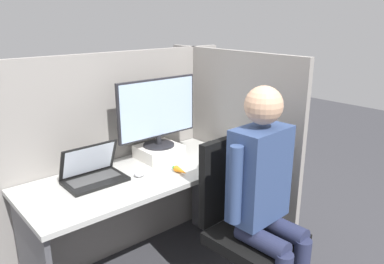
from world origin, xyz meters
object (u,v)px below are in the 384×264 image
object	(u,v)px
laptop	(93,174)
person	(266,189)
monitor	(158,111)
office_chair	(244,220)
stapler	(214,147)
carrot_toy	(181,171)
paper_box	(159,152)

from	to	relation	value
laptop	person	world-z (taller)	person
monitor	office_chair	world-z (taller)	monitor
office_chair	stapler	bearing A→B (deg)	62.24
laptop	carrot_toy	distance (m)	0.53
laptop	office_chair	world-z (taller)	office_chair
carrot_toy	person	world-z (taller)	person
person	carrot_toy	bearing A→B (deg)	105.91
carrot_toy	person	distance (m)	0.57
monitor	carrot_toy	size ratio (longest dim) A/B	4.73
laptop	paper_box	bearing A→B (deg)	6.72
monitor	office_chair	bearing A→B (deg)	-82.13
paper_box	office_chair	distance (m)	0.77
laptop	stapler	size ratio (longest dim) A/B	2.87
laptop	person	size ratio (longest dim) A/B	0.26
laptop	office_chair	bearing A→B (deg)	-46.07
paper_box	laptop	xyz separation A→B (m)	(-0.53, -0.06, 0.00)
stapler	office_chair	xyz separation A→B (m)	(-0.30, -0.58, -0.24)
paper_box	carrot_toy	distance (m)	0.33
paper_box	carrot_toy	bearing A→B (deg)	-101.26
monitor	office_chair	size ratio (longest dim) A/B	0.61
monitor	carrot_toy	xyz separation A→B (m)	(-0.06, -0.32, -0.31)
carrot_toy	office_chair	bearing A→B (deg)	-67.58
laptop	monitor	bearing A→B (deg)	7.01
monitor	stapler	xyz separation A→B (m)	(0.40, -0.15, -0.31)
carrot_toy	stapler	bearing A→B (deg)	20.97
paper_box	stapler	xyz separation A→B (m)	(0.40, -0.14, -0.02)
laptop	stapler	bearing A→B (deg)	-4.89
laptop	carrot_toy	world-z (taller)	laptop
office_chair	person	bearing A→B (deg)	-92.68
carrot_toy	monitor	bearing A→B (deg)	78.84
office_chair	monitor	bearing A→B (deg)	97.87
carrot_toy	office_chair	size ratio (longest dim) A/B	0.13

